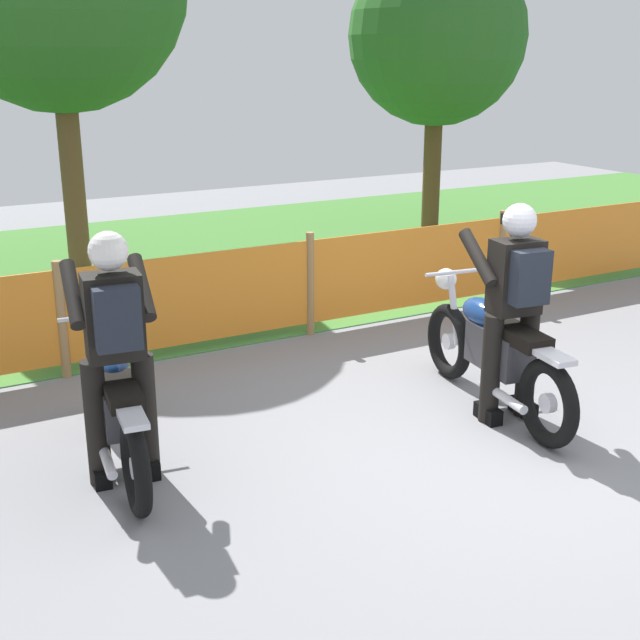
{
  "coord_description": "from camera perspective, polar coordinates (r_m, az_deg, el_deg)",
  "views": [
    {
      "loc": [
        -3.8,
        -4.28,
        2.75
      ],
      "look_at": [
        -1.03,
        0.77,
        0.9
      ],
      "focal_mm": 47.33,
      "sensor_mm": 36.0,
      "label": 1
    }
  ],
  "objects": [
    {
      "name": "rider_lead",
      "position": [
        5.54,
        -13.64,
        -1.65
      ],
      "size": [
        0.59,
        0.72,
        1.69
      ],
      "rotation": [
        0.0,
        0.0,
        1.45
      ],
      "color": "black",
      "rests_on": "ground"
    },
    {
      "name": "motorcycle_trailing",
      "position": [
        6.8,
        11.67,
        -2.04
      ],
      "size": [
        0.66,
        2.1,
        1.0
      ],
      "rotation": [
        0.0,
        0.0,
        1.43
      ],
      "color": "black",
      "rests_on": "ground"
    },
    {
      "name": "ground",
      "position": [
        6.35,
        11.7,
        -8.32
      ],
      "size": [
        24.0,
        24.0,
        0.02
      ],
      "primitive_type": "cube",
      "color": "gray"
    },
    {
      "name": "grass_verge",
      "position": [
        11.53,
        -8.66,
        3.85
      ],
      "size": [
        24.0,
        6.8,
        0.01
      ],
      "primitive_type": "cube",
      "color": "#427A33",
      "rests_on": "ground"
    },
    {
      "name": "traffic_cone",
      "position": [
        8.6,
        12.51,
        0.55
      ],
      "size": [
        0.32,
        0.32,
        0.53
      ],
      "color": "black",
      "rests_on": "ground"
    },
    {
      "name": "motorcycle_lead",
      "position": [
        5.91,
        -13.63,
        -5.57
      ],
      "size": [
        0.6,
        1.97,
        0.93
      ],
      "rotation": [
        0.0,
        0.0,
        1.45
      ],
      "color": "black",
      "rests_on": "ground"
    },
    {
      "name": "tree_near_right",
      "position": [
        13.62,
        7.93,
        18.48
      ],
      "size": [
        2.71,
        2.71,
        4.31
      ],
      "color": "brown",
      "rests_on": "ground"
    },
    {
      "name": "rider_trailing",
      "position": [
        6.48,
        13.01,
        1.23
      ],
      "size": [
        0.6,
        0.72,
        1.69
      ],
      "rotation": [
        0.0,
        0.0,
        1.43
      ],
      "color": "black",
      "rests_on": "ground"
    },
    {
      "name": "barrier_fence",
      "position": [
        8.38,
        -0.67,
        2.54
      ],
      "size": [
        9.81,
        0.08,
        1.05
      ],
      "color": "#997547",
      "rests_on": "ground"
    }
  ]
}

